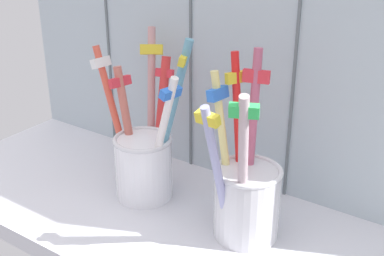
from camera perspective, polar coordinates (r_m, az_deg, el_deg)
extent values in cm
cube|color=silver|center=(55.03, -1.11, -11.06)|extent=(64.00, 22.00, 2.00)
cube|color=#B2C1CC|center=(56.12, 6.04, 13.50)|extent=(64.00, 2.00, 45.00)
cube|color=slate|center=(52.42, 11.72, 12.40)|extent=(0.30, 0.20, 45.00)
cylinder|color=white|center=(57.33, -5.34, -4.38)|extent=(6.23, 6.23, 6.91)
torus|color=silver|center=(55.78, -5.48, -1.26)|extent=(6.42, 6.42, 0.50)
cylinder|color=#62A1BC|center=(54.07, -2.56, 0.71)|extent=(5.25, 2.90, 17.92)
cube|color=yellow|center=(51.38, -0.88, 7.59)|extent=(1.79, 2.68, 1.05)
cylinder|color=#CA9191|center=(59.38, -4.49, 2.41)|extent=(4.59, 6.42, 17.16)
cube|color=yellow|center=(59.46, -4.47, 8.60)|extent=(2.74, 2.31, 1.32)
cylinder|color=#CB6759|center=(57.17, -7.02, -0.22)|extent=(3.80, 1.69, 14.03)
cube|color=#E5333F|center=(56.01, -7.92, 5.07)|extent=(1.39, 2.64, 1.10)
cylinder|color=#E65541|center=(57.78, -8.39, 0.95)|extent=(6.14, 1.74, 15.91)
cube|color=white|center=(57.22, -10.00, 7.12)|extent=(1.49, 2.26, 1.27)
cylinder|color=red|center=(58.51, -3.49, 0.65)|extent=(2.44, 5.51, 14.43)
cube|color=#E5333F|center=(58.00, -3.03, 6.06)|extent=(2.20, 1.37, 1.08)
cylinder|color=white|center=(53.42, -3.56, -1.40)|extent=(5.50, 1.66, 14.90)
cube|color=blue|center=(50.06, -2.37, 3.90)|extent=(1.43, 2.46, 1.14)
cylinder|color=silver|center=(51.00, 6.05, -8.19)|extent=(6.41, 6.41, 7.11)
torus|color=silver|center=(49.20, 6.23, -4.69)|extent=(6.59, 6.59, 0.50)
cylinder|color=#BAA3AA|center=(46.18, 5.60, -4.88)|extent=(2.95, 5.17, 16.23)
cube|color=green|center=(41.80, 5.74, 1.90)|extent=(2.65, 1.89, 1.31)
cylinder|color=#9A9CCD|center=(46.56, 2.92, -5.41)|extent=(1.30, 4.98, 14.97)
cube|color=yellow|center=(42.62, 1.72, 1.04)|extent=(2.28, 1.20, 1.15)
cylinder|color=red|center=(50.22, 5.15, -1.51)|extent=(3.21, 2.16, 17.44)
cube|color=yellow|center=(48.53, 4.88, 5.57)|extent=(1.65, 2.22, 1.12)
cylinder|color=#B95573|center=(49.75, 6.54, -1.52)|extent=(1.70, 3.22, 17.92)
cube|color=#E5333F|center=(48.10, 7.08, 5.66)|extent=(2.62, 1.48, 1.26)
cylinder|color=#F2E189|center=(49.85, 3.59, -2.69)|extent=(3.72, 1.25, 15.86)
cube|color=blue|center=(48.13, 2.84, 3.79)|extent=(1.35, 2.35, 1.23)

